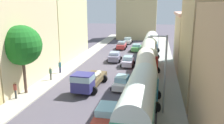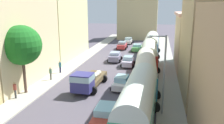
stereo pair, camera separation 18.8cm
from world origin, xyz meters
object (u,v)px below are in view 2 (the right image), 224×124
(parked_bus_2, at_px, (149,54))
(parked_bus_1, at_px, (145,70))
(pedestrian_2, at_px, (15,89))
(parked_bus_3, at_px, (151,44))
(parked_bus_0, at_px, (138,101))
(car_5, at_px, (128,61))
(pedestrian_3, at_px, (51,73))
(pedestrian_0, at_px, (60,66))
(car_0, at_px, (115,57))
(car_6, at_px, (137,48))
(cargo_truck_0, at_px, (88,80))
(streetlamp_near, at_px, (162,69))
(car_3, at_px, (106,115))
(car_4, at_px, (122,82))
(car_1, at_px, (122,45))
(car_2, at_px, (128,41))

(parked_bus_2, bearing_deg, parked_bus_1, -90.00)
(pedestrian_2, bearing_deg, parked_bus_3, 61.91)
(parked_bus_0, height_order, parked_bus_2, parked_bus_0)
(car_5, bearing_deg, pedestrian_3, -133.75)
(pedestrian_0, height_order, pedestrian_3, pedestrian_0)
(car_0, bearing_deg, car_5, -47.60)
(car_6, bearing_deg, parked_bus_0, -84.51)
(cargo_truck_0, xyz_separation_m, streetlamp_near, (7.97, -4.58, 2.93))
(pedestrian_0, distance_m, pedestrian_3, 3.20)
(car_6, distance_m, pedestrian_2, 29.30)
(car_3, relative_size, car_4, 1.09)
(car_5, bearing_deg, car_6, 89.00)
(car_0, xyz_separation_m, pedestrian_0, (-6.10, -8.67, 0.22))
(car_1, bearing_deg, car_6, -27.51)
(car_2, bearing_deg, parked_bus_1, -79.11)
(car_4, height_order, pedestrian_2, pedestrian_2)
(car_6, bearing_deg, parked_bus_1, -82.29)
(parked_bus_2, relative_size, car_1, 2.14)
(pedestrian_0, bearing_deg, car_2, 77.59)
(parked_bus_3, distance_m, streetlamp_near, 24.35)
(cargo_truck_0, relative_size, car_3, 1.75)
(pedestrian_2, bearing_deg, car_3, -17.35)
(car_0, distance_m, pedestrian_3, 13.30)
(car_1, bearing_deg, parked_bus_0, -79.01)
(pedestrian_2, bearing_deg, parked_bus_2, 49.27)
(car_4, xyz_separation_m, pedestrian_0, (-9.32, 4.30, 0.26))
(pedestrian_0, relative_size, pedestrian_2, 0.96)
(cargo_truck_0, relative_size, car_0, 1.78)
(cargo_truck_0, distance_m, pedestrian_0, 7.86)
(parked_bus_2, xyz_separation_m, pedestrian_3, (-11.81, -8.37, -1.19))
(car_5, height_order, pedestrian_3, pedestrian_3)
(car_2, height_order, car_3, car_3)
(parked_bus_2, distance_m, cargo_truck_0, 12.40)
(car_5, bearing_deg, parked_bus_2, -11.17)
(car_2, height_order, pedestrian_0, pedestrian_0)
(parked_bus_3, height_order, car_0, parked_bus_3)
(parked_bus_0, height_order, car_6, parked_bus_0)
(car_3, distance_m, streetlamp_near, 6.01)
(parked_bus_3, distance_m, car_0, 8.14)
(parked_bus_3, relative_size, car_4, 2.54)
(parked_bus_0, relative_size, car_5, 2.71)
(car_3, bearing_deg, parked_bus_3, 84.50)
(parked_bus_2, distance_m, car_5, 3.54)
(parked_bus_1, xyz_separation_m, car_6, (-2.98, 21.98, -1.44))
(parked_bus_1, height_order, car_3, parked_bus_1)
(car_5, bearing_deg, streetlamp_near, -72.87)
(parked_bus_0, bearing_deg, parked_bus_1, 90.00)
(parked_bus_2, xyz_separation_m, car_6, (-2.98, 12.98, -1.46))
(parked_bus_3, relative_size, car_5, 2.57)
(parked_bus_0, distance_m, parked_bus_1, 9.00)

